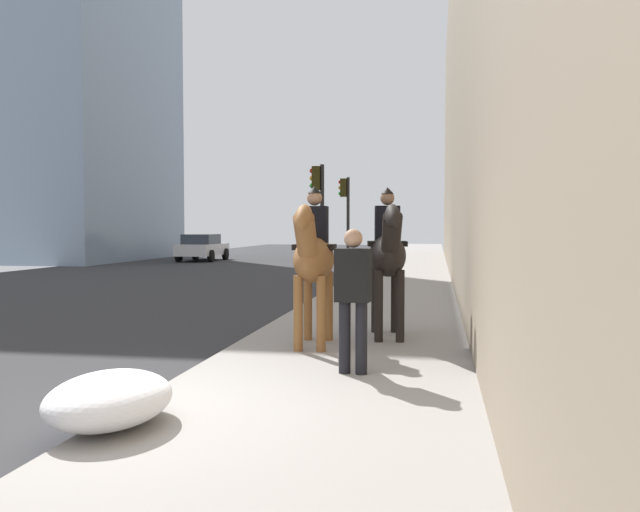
{
  "coord_description": "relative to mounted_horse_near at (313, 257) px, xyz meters",
  "views": [
    {
      "loc": [
        -5.7,
        -2.94,
        1.84
      ],
      "look_at": [
        4.0,
        -1.19,
        1.4
      ],
      "focal_mm": 36.51,
      "sensor_mm": 36.0,
      "label": 1
    }
  ],
  "objects": [
    {
      "name": "sidewalk_slab",
      "position": [
        -3.43,
        -0.51,
        -1.35
      ],
      "size": [
        120.0,
        3.4,
        0.12
      ],
      "primitive_type": "cube",
      "color": "gray",
      "rests_on": "ground"
    },
    {
      "name": "glass_office_tower",
      "position": [
        24.34,
        19.19,
        10.8
      ],
      "size": [
        12.0,
        10.0,
        24.41
      ],
      "primitive_type": "cube",
      "color": "#7A8EA8",
      "rests_on": "ground"
    },
    {
      "name": "mounted_horse_near",
      "position": [
        0.0,
        0.0,
        0.0
      ],
      "size": [
        2.15,
        0.63,
        2.31
      ],
      "rotation": [
        0.0,
        0.0,
        3.19
      ],
      "color": "brown",
      "rests_on": "sidewalk_slab"
    },
    {
      "name": "mounted_horse_far",
      "position": [
        0.93,
        -1.0,
        0.03
      ],
      "size": [
        2.15,
        0.78,
        2.34
      ],
      "rotation": [
        0.0,
        0.0,
        3.29
      ],
      "color": "black",
      "rests_on": "sidewalk_slab"
    },
    {
      "name": "pedestrian_greeting",
      "position": [
        -1.62,
        -0.78,
        -0.31
      ],
      "size": [
        0.29,
        0.42,
        1.7
      ],
      "rotation": [
        0.0,
        0.0,
        -0.09
      ],
      "color": "black",
      "rests_on": "sidewalk_slab"
    },
    {
      "name": "car_near_lane",
      "position": [
        24.26,
        10.73,
        -0.66
      ],
      "size": [
        4.19,
        2.06,
        1.44
      ],
      "rotation": [
        0.0,
        0.0,
        0.03
      ],
      "color": "silver",
      "rests_on": "ground"
    },
    {
      "name": "traffic_light_near_curb",
      "position": [
        9.79,
        1.69,
        1.06
      ],
      "size": [
        0.2,
        0.44,
        3.68
      ],
      "color": "black",
      "rests_on": "ground"
    },
    {
      "name": "traffic_light_far_curb",
      "position": [
        15.8,
        1.73,
        1.11
      ],
      "size": [
        0.2,
        0.44,
        3.75
      ],
      "color": "black",
      "rests_on": "ground"
    },
    {
      "name": "snow_pile_near",
      "position": [
        -3.97,
        1.04,
        -1.06
      ],
      "size": [
        1.32,
        1.02,
        0.46
      ],
      "primitive_type": "ellipsoid",
      "color": "white",
      "rests_on": "sidewalk_slab"
    }
  ]
}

